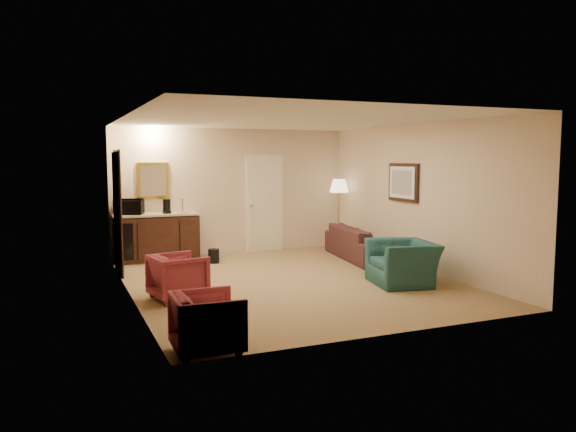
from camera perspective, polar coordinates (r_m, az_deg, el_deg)
name	(u,v)px	position (r m, az deg, el deg)	size (l,w,h in m)	color
ground	(288,281)	(9.21, 0.02, -6.62)	(6.00, 6.00, 0.00)	olive
room_walls	(266,174)	(9.67, -2.28, 4.25)	(5.02, 6.01, 2.61)	beige
wetbar_cabinet	(156,237)	(11.26, -13.22, -2.08)	(1.64, 0.58, 0.92)	#361F11
sofa	(363,237)	(11.22, 7.60, -2.16)	(2.19, 0.64, 0.86)	black
teal_armchair	(403,255)	(9.10, 11.58, -3.95)	(1.05, 0.68, 0.92)	#1F4D4D
rose_chair_near	(178,274)	(8.12, -11.12, -5.85)	(0.70, 0.65, 0.72)	maroon
rose_chair_far	(207,320)	(5.90, -8.20, -10.42)	(0.68, 0.64, 0.70)	maroon
coffee_table	(387,262)	(9.77, 10.04, -4.59)	(0.81, 0.55, 0.47)	black
floor_lamp	(339,215)	(12.16, 5.19, 0.14)	(0.41, 0.41, 1.55)	gold
waste_bin	(214,256)	(10.82, -7.55, -4.05)	(0.21, 0.21, 0.27)	black
microwave	(129,205)	(11.16, -15.86, 1.08)	(0.53, 0.29, 0.36)	black
coffee_maker	(167,206)	(11.16, -12.21, 0.97)	(0.15, 0.15, 0.28)	black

